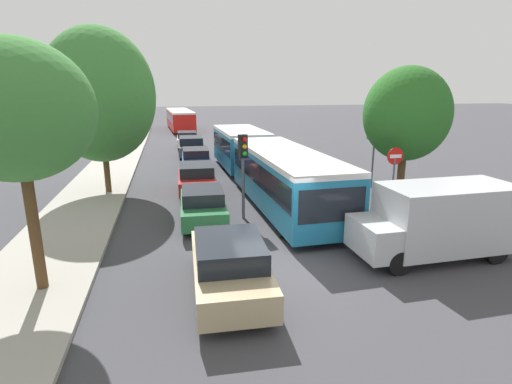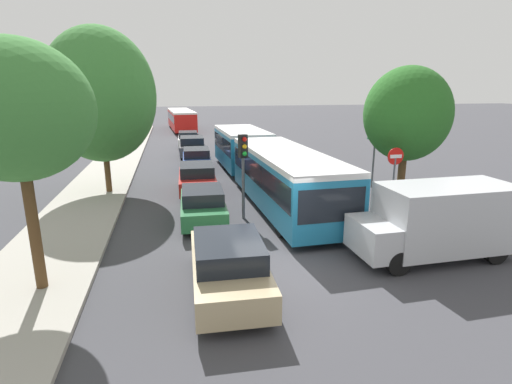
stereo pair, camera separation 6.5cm
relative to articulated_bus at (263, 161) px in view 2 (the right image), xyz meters
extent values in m
plane|color=#3D3D42|center=(-1.64, -9.49, -1.48)|extent=(200.00, 200.00, 0.00)
cube|color=#9E998E|center=(-8.48, 10.36, -1.41)|extent=(3.20, 49.69, 0.14)
cube|color=teal|center=(0.12, -3.72, -0.16)|extent=(2.88, 9.70, 2.08)
cube|color=black|center=(0.12, -3.72, 0.21)|extent=(2.89, 9.32, 0.91)
cube|color=silver|center=(0.12, -3.72, 0.98)|extent=(2.88, 9.70, 0.20)
cube|color=teal|center=(-0.17, 5.39, -0.16)|extent=(2.79, 6.66, 2.08)
cube|color=black|center=(-0.17, 5.39, 0.21)|extent=(2.80, 6.40, 0.91)
cube|color=silver|center=(-0.17, 5.39, 0.98)|extent=(2.79, 6.66, 0.20)
cylinder|color=black|center=(-0.05, 1.60, -0.16)|extent=(1.94, 1.07, 1.91)
cube|color=black|center=(0.26, -8.49, 0.09)|extent=(2.28, 0.17, 1.11)
cylinder|color=black|center=(1.30, -6.77, -0.97)|extent=(0.34, 1.02, 1.01)
cylinder|color=black|center=(-0.87, -6.83, -0.97)|extent=(0.34, 1.02, 1.01)
cylinder|color=black|center=(1.10, -0.61, -0.97)|extent=(0.34, 1.02, 1.01)
cylinder|color=black|center=(-1.06, -0.68, -0.97)|extent=(0.34, 1.02, 1.01)
cylinder|color=black|center=(0.92, 5.43, -0.97)|extent=(0.34, 1.02, 1.01)
cylinder|color=black|center=(-1.25, 5.36, -0.97)|extent=(0.34, 1.02, 1.01)
cube|color=red|center=(-3.30, 30.20, -0.23)|extent=(3.19, 11.36, 1.95)
cube|color=black|center=(-3.30, 30.20, 0.12)|extent=(3.17, 10.80, 0.82)
cube|color=silver|center=(-3.30, 30.20, 0.84)|extent=(3.19, 11.36, 0.20)
cylinder|color=black|center=(-4.57, 33.84, -0.99)|extent=(0.35, 0.99, 0.98)
cylinder|color=black|center=(-2.48, 33.97, -0.99)|extent=(0.35, 0.99, 0.98)
cylinder|color=black|center=(-4.13, 26.78, -0.99)|extent=(0.35, 0.99, 0.98)
cylinder|color=black|center=(-2.04, 26.91, -0.99)|extent=(0.35, 0.99, 0.98)
cube|color=tan|center=(-3.31, -10.42, -0.86)|extent=(1.96, 4.35, 0.69)
cube|color=black|center=(-3.31, -10.52, -0.25)|extent=(1.75, 2.30, 0.53)
cylinder|color=black|center=(-4.02, -9.02, -1.15)|extent=(0.25, 0.66, 0.65)
cylinder|color=black|center=(-2.50, -9.07, -1.15)|extent=(0.25, 0.66, 0.65)
cylinder|color=black|center=(-4.12, -11.76, -1.15)|extent=(0.25, 0.66, 0.65)
cylinder|color=black|center=(-2.59, -11.82, -1.15)|extent=(0.25, 0.66, 0.65)
cube|color=#236638|center=(-3.51, -4.67, -0.91)|extent=(1.82, 4.02, 0.64)
cube|color=black|center=(-3.51, -4.76, -0.34)|extent=(1.62, 2.13, 0.49)
cylinder|color=black|center=(-4.17, -3.37, -1.17)|extent=(0.23, 0.61, 0.60)
cylinder|color=black|center=(-2.76, -3.42, -1.17)|extent=(0.23, 0.61, 0.60)
cylinder|color=black|center=(-4.26, -5.91, -1.17)|extent=(0.23, 0.61, 0.60)
cylinder|color=black|center=(-2.85, -5.96, -1.17)|extent=(0.23, 0.61, 0.60)
cube|color=#B21E19|center=(-3.42, -0.02, -0.88)|extent=(1.91, 4.23, 0.68)
cube|color=black|center=(-3.42, -0.12, -0.28)|extent=(1.70, 2.24, 0.52)
cylinder|color=black|center=(-4.11, 1.34, -1.16)|extent=(0.24, 0.64, 0.64)
cylinder|color=black|center=(-2.63, 1.29, -1.16)|extent=(0.24, 0.64, 0.64)
cylinder|color=black|center=(-4.21, -1.33, -1.16)|extent=(0.24, 0.64, 0.64)
cylinder|color=black|center=(-2.72, -1.38, -1.16)|extent=(0.24, 0.64, 0.64)
cube|color=#284799|center=(-3.08, 5.57, -0.90)|extent=(1.85, 4.09, 0.65)
cube|color=black|center=(-3.08, 5.47, -0.33)|extent=(1.64, 2.16, 0.50)
cylinder|color=black|center=(-3.75, 6.88, -1.17)|extent=(0.23, 0.62, 0.61)
cylinder|color=black|center=(-2.32, 6.83, -1.17)|extent=(0.23, 0.62, 0.61)
cylinder|color=black|center=(-3.84, 4.30, -1.17)|extent=(0.23, 0.62, 0.61)
cylinder|color=black|center=(-2.41, 4.25, -1.17)|extent=(0.23, 0.62, 0.61)
cube|color=#47474C|center=(-3.07, 10.78, -0.85)|extent=(2.00, 4.43, 0.71)
cube|color=black|center=(-3.08, 10.67, -0.23)|extent=(1.78, 2.35, 0.54)
cylinder|color=black|center=(-3.80, 12.20, -1.14)|extent=(0.25, 0.67, 0.67)
cylinder|color=black|center=(-2.25, 12.15, -1.14)|extent=(0.25, 0.67, 0.67)
cylinder|color=black|center=(-3.90, 9.41, -1.14)|extent=(0.25, 0.67, 0.67)
cylinder|color=black|center=(-2.34, 9.35, -1.14)|extent=(0.25, 0.67, 0.67)
cube|color=white|center=(-3.15, 15.70, -0.91)|extent=(1.83, 4.05, 0.65)
cube|color=black|center=(-3.16, 15.60, -0.34)|extent=(1.63, 2.14, 0.49)
cylinder|color=black|center=(-3.82, 17.00, -1.17)|extent=(0.23, 0.62, 0.61)
cylinder|color=black|center=(-2.40, 16.95, -1.17)|extent=(0.23, 0.62, 0.61)
cylinder|color=black|center=(-3.91, 14.44, -1.17)|extent=(0.23, 0.62, 0.61)
cylinder|color=black|center=(-2.49, 14.39, -1.17)|extent=(0.23, 0.62, 0.61)
cube|color=#B7BABF|center=(3.61, -9.57, -0.17)|extent=(4.15, 2.10, 2.00)
cube|color=#B7BABF|center=(1.11, -9.63, -0.64)|extent=(0.94, 1.92, 1.00)
cylinder|color=black|center=(1.53, -10.46, -1.12)|extent=(0.73, 0.26, 0.72)
cylinder|color=black|center=(1.49, -8.78, -1.12)|extent=(0.73, 0.26, 0.72)
cylinder|color=black|center=(4.83, -10.39, -1.12)|extent=(0.73, 0.26, 0.72)
cylinder|color=black|center=(4.79, -8.71, -1.12)|extent=(0.73, 0.26, 0.72)
cylinder|color=#56595E|center=(-1.86, -4.58, 0.22)|extent=(0.12, 0.12, 3.40)
cube|color=black|center=(-1.86, -4.58, 1.47)|extent=(0.37, 0.32, 0.90)
sphere|color=red|center=(-1.82, -4.72, 1.75)|extent=(0.18, 0.18, 0.18)
sphere|color=#EAAD14|center=(-1.82, -4.72, 1.47)|extent=(0.18, 0.18, 0.18)
sphere|color=green|center=(-1.82, -4.72, 1.19)|extent=(0.18, 0.18, 0.18)
cylinder|color=#56595E|center=(4.24, -5.40, -0.28)|extent=(0.08, 0.08, 2.40)
cylinder|color=red|center=(4.24, -5.40, 0.99)|extent=(0.70, 0.03, 0.70)
cube|color=white|center=(4.24, -5.42, 0.99)|extent=(0.50, 0.04, 0.14)
cylinder|color=#56595E|center=(5.69, -0.97, 0.32)|extent=(0.10, 0.10, 3.60)
cube|color=#197A38|center=(5.69, -0.97, 1.82)|extent=(0.16, 1.40, 0.28)
cube|color=#197A38|center=(5.69, -0.97, 1.48)|extent=(0.16, 1.40, 0.28)
cube|color=#197A38|center=(5.69, -0.97, 1.14)|extent=(0.16, 1.40, 0.28)
cylinder|color=#51381E|center=(-8.07, -9.41, 0.23)|extent=(0.28, 0.28, 3.41)
ellipsoid|color=#3D7F38|center=(-8.07, -9.41, 3.18)|extent=(3.55, 3.55, 3.33)
cylinder|color=#51381E|center=(-7.74, 0.54, -0.25)|extent=(0.28, 0.28, 2.44)
ellipsoid|color=#3D7F38|center=(-7.74, 0.54, 3.31)|extent=(5.15, 5.15, 6.25)
ellipsoid|color=#1E561E|center=(-7.30, 0.30, 2.37)|extent=(3.09, 3.09, 3.44)
cylinder|color=#51381E|center=(5.78, -3.51, -0.26)|extent=(0.35, 0.35, 2.44)
ellipsoid|color=#286623|center=(5.78, -3.51, 2.53)|extent=(3.83, 3.83, 4.19)
ellipsoid|color=#1E561E|center=(5.75, -4.07, 1.90)|extent=(2.30, 2.30, 2.30)
camera|label=1|loc=(-4.62, -19.78, 3.72)|focal=28.00mm
camera|label=2|loc=(-4.56, -19.79, 3.72)|focal=28.00mm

